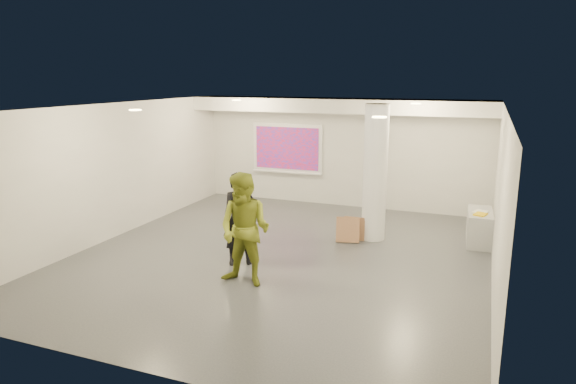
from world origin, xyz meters
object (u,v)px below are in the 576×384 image
at_px(column, 375,173).
at_px(woman, 240,219).
at_px(man, 245,230).
at_px(credenza, 479,227).
at_px(projection_screen, 287,149).

xyz_separation_m(column, woman, (-2.07, -2.48, -0.60)).
bearing_deg(man, column, 69.43).
bearing_deg(credenza, projection_screen, 155.29).
bearing_deg(column, man, -114.70).
relative_size(woman, man, 0.90).
bearing_deg(man, woman, 125.63).
bearing_deg(credenza, column, -169.23).
bearing_deg(woman, column, 16.62).
height_order(projection_screen, woman, projection_screen).
relative_size(projection_screen, man, 1.06).
distance_m(credenza, man, 5.45).
xyz_separation_m(column, credenza, (2.22, 0.55, -1.15)).
xyz_separation_m(credenza, woman, (-4.29, -3.03, 0.54)).
height_order(column, man, column).
height_order(projection_screen, man, projection_screen).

